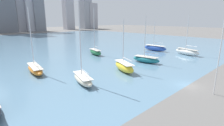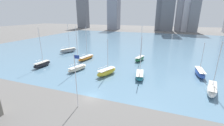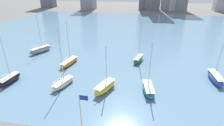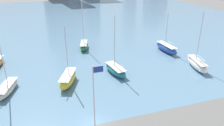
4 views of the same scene
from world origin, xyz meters
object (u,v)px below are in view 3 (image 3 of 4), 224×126
object	(u,v)px
sailboat_cream	(63,83)
sailboat_orange	(69,62)
flag_pole	(82,126)
sailboat_green	(138,59)
sailboat_teal	(148,89)
sailboat_yellow	(105,87)
sailboat_blue	(215,78)
sailboat_black	(9,79)
sailboat_gray	(41,50)

from	to	relation	value
sailboat_cream	sailboat_orange	bearing A→B (deg)	122.87
flag_pole	sailboat_green	size ratio (longest dim) A/B	0.77
sailboat_teal	sailboat_green	world-z (taller)	sailboat_green
flag_pole	sailboat_yellow	size ratio (longest dim) A/B	1.00
sailboat_cream	sailboat_blue	bearing A→B (deg)	30.24
sailboat_teal	sailboat_green	bearing A→B (deg)	91.73
sailboat_green	sailboat_black	bearing A→B (deg)	-134.02
sailboat_orange	sailboat_teal	xyz separation A→B (m)	(25.46, -11.69, 0.05)
sailboat_orange	sailboat_blue	xyz separation A→B (m)	(43.26, -3.19, 0.20)
sailboat_teal	flag_pole	bearing A→B (deg)	-124.34
sailboat_teal	sailboat_blue	bearing A→B (deg)	16.99
sailboat_cream	sailboat_black	size ratio (longest dim) A/B	1.04
flag_pole	sailboat_black	size ratio (longest dim) A/B	0.79
sailboat_teal	sailboat_blue	distance (m)	19.73
sailboat_orange	sailboat_blue	world-z (taller)	sailboat_orange
sailboat_orange	sailboat_black	xyz separation A→B (m)	(-10.93, -13.88, 0.15)
sailboat_black	sailboat_green	xyz separation A→B (m)	(33.13, 20.21, -0.00)
sailboat_orange	sailboat_gray	world-z (taller)	sailboat_gray
sailboat_green	sailboat_teal	bearing A→B (deg)	-65.13
sailboat_teal	sailboat_blue	size ratio (longest dim) A/B	1.19
sailboat_cream	sailboat_yellow	xyz separation A→B (m)	(11.16, -0.23, 0.21)
sailboat_teal	sailboat_yellow	world-z (taller)	sailboat_teal
sailboat_green	sailboat_gray	xyz separation A→B (m)	(-37.45, 2.20, 0.08)
sailboat_gray	sailboat_blue	bearing A→B (deg)	13.58
sailboat_yellow	sailboat_blue	bearing A→B (deg)	41.88
sailboat_black	sailboat_green	world-z (taller)	sailboat_green
sailboat_orange	sailboat_yellow	distance (m)	19.90
sailboat_yellow	sailboat_green	xyz separation A→B (m)	(7.23, 19.46, -0.08)
sailboat_orange	sailboat_green	distance (m)	23.08
flag_pole	sailboat_green	xyz separation A→B (m)	(6.30, 37.83, -5.25)
flag_pole	sailboat_green	bearing A→B (deg)	80.55
sailboat_orange	sailboat_teal	bearing A→B (deg)	-14.96
sailboat_cream	sailboat_gray	size ratio (longest dim) A/B	1.05
sailboat_cream	flag_pole	bearing A→B (deg)	-40.56
flag_pole	sailboat_cream	size ratio (longest dim) A/B	0.76
sailboat_teal	sailboat_green	xyz separation A→B (m)	(-3.27, 18.03, 0.10)
sailboat_cream	sailboat_green	bearing A→B (deg)	62.69
sailboat_blue	sailboat_gray	distance (m)	59.69
sailboat_teal	sailboat_green	distance (m)	18.32
sailboat_orange	sailboat_gray	size ratio (longest dim) A/B	0.97
flag_pole	sailboat_teal	xyz separation A→B (m)	(9.57, 19.80, -5.35)
sailboat_blue	sailboat_green	world-z (taller)	sailboat_green
flag_pole	sailboat_yellow	xyz separation A→B (m)	(-0.93, 18.38, -5.16)
sailboat_green	sailboat_yellow	bearing A→B (deg)	-95.80
flag_pole	sailboat_orange	xyz separation A→B (m)	(-15.89, 31.50, -5.40)
flag_pole	sailboat_cream	xyz separation A→B (m)	(-12.09, 18.61, -5.37)
flag_pole	sailboat_black	xyz separation A→B (m)	(-26.83, 17.62, -5.25)
sailboat_blue	sailboat_gray	xyz separation A→B (m)	(-58.53, 11.72, 0.03)
sailboat_cream	sailboat_orange	distance (m)	13.44
sailboat_green	flag_pole	bearing A→B (deg)	-84.87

